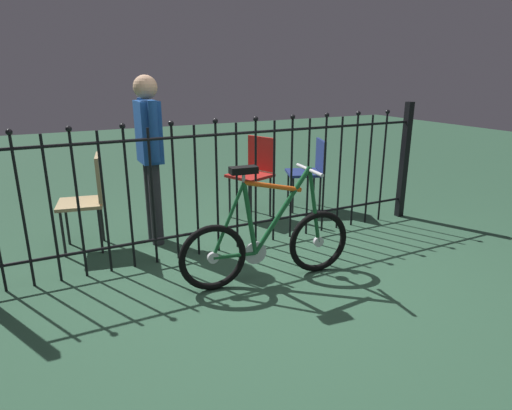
{
  "coord_description": "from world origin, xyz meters",
  "views": [
    {
      "loc": [
        -1.51,
        -2.74,
        1.58
      ],
      "look_at": [
        -0.01,
        0.21,
        0.55
      ],
      "focal_mm": 30.48,
      "sensor_mm": 36.0,
      "label": 1
    }
  ],
  "objects_px": {
    "person_visitor": "(150,147)",
    "chair_navy": "(311,167)",
    "chair_red": "(255,169)",
    "chair_tan": "(89,194)",
    "bicycle": "(268,242)"
  },
  "relations": [
    {
      "from": "chair_red",
      "to": "chair_tan",
      "type": "bearing_deg",
      "value": -174.36
    },
    {
      "from": "bicycle",
      "to": "person_visitor",
      "type": "height_order",
      "value": "person_visitor"
    },
    {
      "from": "chair_red",
      "to": "chair_navy",
      "type": "relative_size",
      "value": 1.08
    },
    {
      "from": "chair_red",
      "to": "chair_navy",
      "type": "xyz_separation_m",
      "value": [
        0.7,
        -0.07,
        -0.04
      ]
    },
    {
      "from": "chair_tan",
      "to": "person_visitor",
      "type": "height_order",
      "value": "person_visitor"
    },
    {
      "from": "chair_tan",
      "to": "person_visitor",
      "type": "bearing_deg",
      "value": -9.73
    },
    {
      "from": "bicycle",
      "to": "chair_red",
      "type": "xyz_separation_m",
      "value": [
        0.63,
        1.47,
        0.23
      ]
    },
    {
      "from": "chair_navy",
      "to": "chair_tan",
      "type": "xyz_separation_m",
      "value": [
        -2.45,
        -0.11,
        0.02
      ]
    },
    {
      "from": "chair_navy",
      "to": "person_visitor",
      "type": "distance_m",
      "value": 1.96
    },
    {
      "from": "chair_navy",
      "to": "bicycle",
      "type": "bearing_deg",
      "value": -133.38
    },
    {
      "from": "bicycle",
      "to": "person_visitor",
      "type": "xyz_separation_m",
      "value": [
        -0.57,
        1.2,
        0.6
      ]
    },
    {
      "from": "chair_red",
      "to": "chair_tan",
      "type": "distance_m",
      "value": 1.76
    },
    {
      "from": "person_visitor",
      "to": "chair_navy",
      "type": "bearing_deg",
      "value": 5.99
    },
    {
      "from": "bicycle",
      "to": "chair_tan",
      "type": "height_order",
      "value": "bicycle"
    },
    {
      "from": "chair_red",
      "to": "person_visitor",
      "type": "distance_m",
      "value": 1.29
    }
  ]
}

